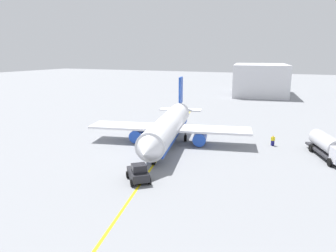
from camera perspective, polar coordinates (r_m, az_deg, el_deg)
ground_plane at (r=51.77m, az=-0.00°, el=-3.24°), size 400.00×400.00×0.00m
airplane at (r=51.50m, az=0.10°, el=-0.14°), size 31.71×26.93×9.90m
fuel_tanker at (r=49.95m, az=27.05°, el=-3.25°), size 10.40×5.91×3.15m
pushback_tug at (r=36.89m, az=-5.38°, el=-8.47°), size 4.07×3.98×2.20m
refueling_worker at (r=53.27m, az=18.43°, el=-2.53°), size 0.62×0.63×1.71m
safety_cone_nose at (r=41.30m, az=-6.26°, el=-7.12°), size 0.58×0.58×0.65m
distant_hangar at (r=118.94m, az=16.27°, el=8.10°), size 29.95×22.29×10.75m
taxi_line_marking at (r=51.76m, az=-0.00°, el=-3.23°), size 64.57×15.34×0.01m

